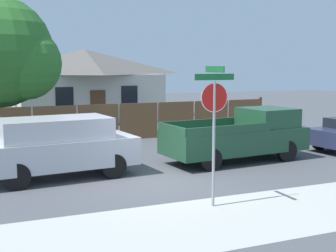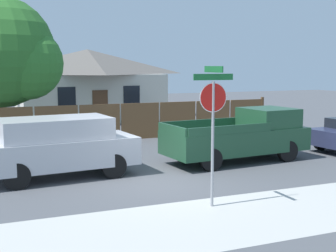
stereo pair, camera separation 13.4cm
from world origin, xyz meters
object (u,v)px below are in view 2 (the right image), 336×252
object	(u,v)px
house	(88,83)
stop_sign	(213,111)
oak_tree	(4,55)
orange_pickup	(242,136)
red_suv	(58,145)

from	to	relation	value
house	stop_sign	xyz separation A→B (m)	(-1.52, -19.44, 0.05)
oak_tree	orange_pickup	distance (m)	10.97
oak_tree	stop_sign	xyz separation A→B (m)	(3.89, -11.93, -1.55)
orange_pickup	stop_sign	world-z (taller)	stop_sign
stop_sign	red_suv	bearing A→B (deg)	124.90
house	orange_pickup	bearing A→B (deg)	-82.22
stop_sign	oak_tree	bearing A→B (deg)	109.51
red_suv	stop_sign	world-z (taller)	stop_sign
house	stop_sign	world-z (taller)	house
house	orange_pickup	xyz separation A→B (m)	(2.05, -14.99, -1.39)
house	red_suv	size ratio (longest dim) A/B	1.92
house	red_suv	world-z (taller)	house
house	oak_tree	bearing A→B (deg)	-125.76
oak_tree	orange_pickup	world-z (taller)	oak_tree
oak_tree	stop_sign	distance (m)	12.64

